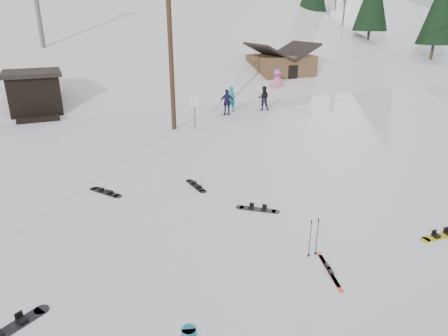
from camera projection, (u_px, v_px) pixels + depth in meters
name	position (u px, v px, depth m)	size (l,w,h in m)	color
ground	(266.00, 277.00, 9.82)	(200.00, 200.00, 0.00)	silver
ski_slope	(85.00, 140.00, 61.06)	(60.00, 75.00, 45.00)	white
ridge_right	(311.00, 117.00, 70.79)	(34.00, 85.00, 36.00)	silver
treeline_right	(338.00, 58.00, 59.25)	(20.00, 60.00, 10.00)	black
treeline_crest	(62.00, 45.00, 83.19)	(50.00, 6.00, 10.00)	black
utility_pole	(170.00, 42.00, 20.84)	(2.00, 0.26, 9.00)	#3A2819
trail_sign	(195.00, 106.00, 22.12)	(0.50, 0.09, 1.85)	#595B60
lift_hut	(35.00, 93.00, 25.31)	(3.40, 4.10, 2.75)	black
cabin	(281.00, 69.00, 35.43)	(5.39, 4.40, 3.77)	brown
hero_skis	(329.00, 270.00, 10.05)	(0.61, 1.64, 0.09)	red
ski_poles	(314.00, 237.00, 10.49)	(0.30, 0.08, 1.10)	black
board_scatter_a	(10.00, 328.00, 8.17)	(1.50, 1.04, 0.12)	black
board_scatter_b	(105.00, 192.00, 14.46)	(1.00, 1.34, 0.11)	black
board_scatter_d	(258.00, 209.00, 13.20)	(1.20, 1.03, 0.10)	black
board_scatter_e	(442.00, 235.00, 11.63)	(1.57, 0.36, 0.11)	gold
board_scatter_f	(196.00, 186.00, 15.00)	(0.39, 1.45, 0.10)	black
skier_teal	(231.00, 99.00, 26.40)	(0.61, 0.40, 1.67)	#0E8C80
skier_dark	(263.00, 98.00, 26.73)	(0.78, 0.61, 1.60)	black
skier_pink	(277.00, 82.00, 31.91)	(1.25, 0.72, 1.94)	#EF5493
skier_navy	(227.00, 102.00, 25.35)	(0.97, 0.40, 1.65)	#1C183D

